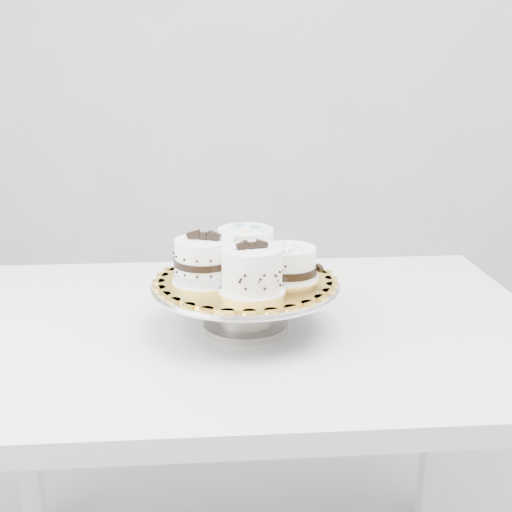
{
  "coord_description": "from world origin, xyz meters",
  "views": [
    {
      "loc": [
        -0.01,
        -1.07,
        1.22
      ],
      "look_at": [
        0.05,
        0.01,
        0.89
      ],
      "focal_mm": 45.0,
      "sensor_mm": 36.0,
      "label": 1
    }
  ],
  "objects": [
    {
      "name": "cake_board",
      "position": [
        0.04,
        0.02,
        0.84
      ],
      "size": [
        0.4,
        0.4,
        0.0
      ],
      "primitive_type": "cylinder",
      "rotation": [
        0.0,
        0.0,
        -0.33
      ],
      "color": "gold",
      "rests_on": "cake_stand"
    },
    {
      "name": "cake_ribbon",
      "position": [
        0.11,
        0.02,
        0.87
      ],
      "size": [
        0.13,
        0.13,
        0.06
      ],
      "rotation": [
        0.0,
        0.0,
        0.41
      ],
      "color": "white",
      "rests_on": "cake_board"
    },
    {
      "name": "cake_swirl",
      "position": [
        0.04,
        -0.04,
        0.88
      ],
      "size": [
        0.12,
        0.12,
        0.09
      ],
      "rotation": [
        0.0,
        0.0,
        0.21
      ],
      "color": "white",
      "rests_on": "cake_board"
    },
    {
      "name": "cake_stand",
      "position": [
        0.04,
        0.02,
        0.81
      ],
      "size": [
        0.34,
        0.34,
        0.09
      ],
      "color": "gray",
      "rests_on": "table"
    },
    {
      "name": "wall_back",
      "position": [
        0.0,
        1.75,
        1.4
      ],
      "size": [
        3.5,
        0.02,
        2.8
      ],
      "primitive_type": "cube",
      "color": "silver",
      "rests_on": "floor"
    },
    {
      "name": "cake_dots",
      "position": [
        0.04,
        0.08,
        0.89
      ],
      "size": [
        0.14,
        0.14,
        0.08
      ],
      "rotation": [
        0.0,
        0.0,
        0.37
      ],
      "color": "white",
      "rests_on": "cake_board"
    },
    {
      "name": "cake_banded",
      "position": [
        -0.04,
        0.01,
        0.88
      ],
      "size": [
        0.13,
        0.13,
        0.1
      ],
      "rotation": [
        0.0,
        0.0,
        -0.32
      ],
      "color": "white",
      "rests_on": "cake_board"
    },
    {
      "name": "table",
      "position": [
        0.03,
        0.05,
        0.67
      ],
      "size": [
        1.18,
        0.8,
        0.75
      ],
      "rotation": [
        0.0,
        0.0,
        0.02
      ],
      "color": "white",
      "rests_on": "floor"
    }
  ]
}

